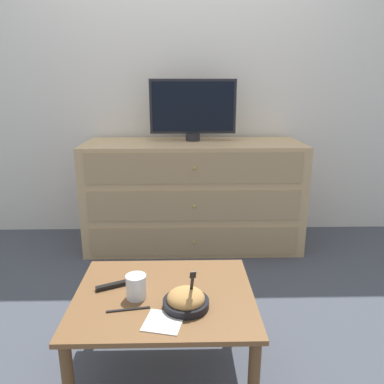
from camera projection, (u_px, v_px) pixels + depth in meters
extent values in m
plane|color=#474C56|center=(182.00, 228.00, 3.32)|extent=(12.00, 12.00, 0.00)
cube|color=white|center=(181.00, 75.00, 2.98)|extent=(12.00, 0.05, 2.60)
cube|color=tan|center=(193.00, 194.00, 2.90)|extent=(1.62, 0.58, 0.81)
cube|color=tan|center=(194.00, 242.00, 2.70)|extent=(1.49, 0.01, 0.22)
sphere|color=tan|center=(194.00, 242.00, 2.69)|extent=(0.02, 0.02, 0.02)
cube|color=tan|center=(194.00, 206.00, 2.62)|extent=(1.49, 0.01, 0.22)
sphere|color=tan|center=(194.00, 206.00, 2.62)|extent=(0.02, 0.02, 0.02)
cube|color=tan|center=(194.00, 168.00, 2.55)|extent=(1.49, 0.01, 0.22)
sphere|color=tan|center=(194.00, 169.00, 2.54)|extent=(0.02, 0.02, 0.02)
cylinder|color=#232328|center=(193.00, 137.00, 2.85)|extent=(0.11, 0.11, 0.06)
cube|color=#232328|center=(193.00, 107.00, 2.80)|extent=(0.65, 0.04, 0.40)
cube|color=black|center=(193.00, 107.00, 2.78)|extent=(0.61, 0.01, 0.36)
cube|color=brown|center=(164.00, 296.00, 1.55)|extent=(0.74, 0.61, 0.02)
cylinder|color=brown|center=(254.00, 383.00, 1.36)|extent=(0.04, 0.04, 0.37)
cylinder|color=brown|center=(101.00, 302.00, 1.86)|extent=(0.04, 0.04, 0.37)
cylinder|color=brown|center=(234.00, 300.00, 1.87)|extent=(0.04, 0.04, 0.37)
cylinder|color=black|center=(186.00, 303.00, 1.46)|extent=(0.18, 0.18, 0.03)
ellipsoid|color=tan|center=(186.00, 298.00, 1.45)|extent=(0.15, 0.15, 0.08)
cube|color=black|center=(192.00, 287.00, 1.44)|extent=(0.02, 0.06, 0.13)
cube|color=black|center=(193.00, 275.00, 1.39)|extent=(0.03, 0.02, 0.03)
cylinder|color=beige|center=(136.00, 291.00, 1.52)|extent=(0.08, 0.08, 0.06)
cylinder|color=white|center=(136.00, 287.00, 1.51)|extent=(0.08, 0.08, 0.10)
cube|color=silver|center=(163.00, 322.00, 1.36)|extent=(0.16, 0.16, 0.00)
cube|color=black|center=(128.00, 310.00, 1.44)|extent=(0.17, 0.04, 0.01)
cube|color=black|center=(113.00, 285.00, 1.60)|extent=(0.14, 0.08, 0.02)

